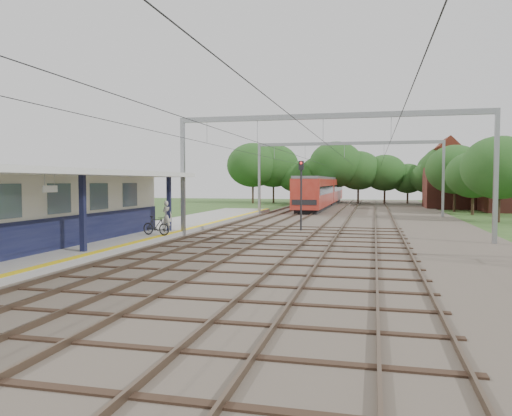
% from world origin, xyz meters
% --- Properties ---
extents(ground, '(160.00, 160.00, 0.00)m').
position_xyz_m(ground, '(0.00, 0.00, 0.00)').
color(ground, '#2D4C1E').
rests_on(ground, ground).
extents(ballast_bed, '(18.00, 90.00, 0.10)m').
position_xyz_m(ballast_bed, '(4.00, 30.00, 0.05)').
color(ballast_bed, '#473D33').
rests_on(ballast_bed, ground).
extents(platform, '(5.00, 52.00, 0.35)m').
position_xyz_m(platform, '(-7.50, 14.00, 0.17)').
color(platform, gray).
rests_on(platform, ground).
extents(yellow_stripe, '(0.45, 52.00, 0.01)m').
position_xyz_m(yellow_stripe, '(-5.25, 14.00, 0.35)').
color(yellow_stripe, yellow).
rests_on(yellow_stripe, platform).
extents(station_building, '(3.41, 18.00, 3.40)m').
position_xyz_m(station_building, '(-8.88, 7.00, 2.04)').
color(station_building, beige).
rests_on(station_building, platform).
extents(canopy, '(6.40, 20.00, 3.44)m').
position_xyz_m(canopy, '(-7.77, 6.00, 3.64)').
color(canopy, black).
rests_on(canopy, platform).
extents(rail_tracks, '(11.80, 88.00, 0.15)m').
position_xyz_m(rail_tracks, '(1.50, 30.00, 0.18)').
color(rail_tracks, brown).
rests_on(rail_tracks, ballast_bed).
extents(catenary_system, '(17.22, 88.00, 7.00)m').
position_xyz_m(catenary_system, '(3.39, 25.28, 5.51)').
color(catenary_system, gray).
rests_on(catenary_system, ground).
extents(tree_band, '(31.72, 30.88, 8.82)m').
position_xyz_m(tree_band, '(3.84, 57.12, 4.92)').
color(tree_band, '#382619').
rests_on(tree_band, ground).
extents(house_far, '(8.00, 6.12, 8.66)m').
position_xyz_m(house_far, '(16.00, 52.00, 3.23)').
color(house_far, brown).
rests_on(house_far, ground).
extents(person, '(0.76, 0.62, 1.80)m').
position_xyz_m(person, '(-6.02, 15.00, 1.25)').
color(person, beige).
rests_on(person, platform).
extents(bicycle, '(1.82, 0.88, 1.05)m').
position_xyz_m(bicycle, '(-5.60, 12.53, 0.88)').
color(bicycle, black).
rests_on(bicycle, platform).
extents(train, '(2.83, 35.26, 3.73)m').
position_xyz_m(train, '(-0.50, 52.18, 2.08)').
color(train, black).
rests_on(train, ballast_bed).
extents(signal_post, '(0.33, 0.28, 4.61)m').
position_xyz_m(signal_post, '(1.35, 19.56, 2.97)').
color(signal_post, black).
rests_on(signal_post, ground).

